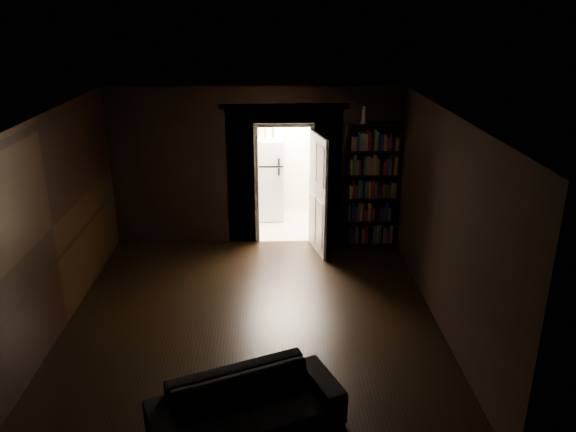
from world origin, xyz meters
name	(u,v)px	position (x,y,z in m)	size (l,w,h in m)	color
ground	(253,320)	(0.00, 0.00, 0.00)	(5.50, 5.50, 0.00)	black
room_walls	(251,179)	(-0.01, 1.07, 1.68)	(5.02, 5.61, 2.84)	black
kitchen_alcove	(283,161)	(0.50, 3.87, 1.21)	(2.20, 1.80, 2.60)	beige
sofa	(246,399)	(0.01, -2.10, 0.37)	(1.91, 0.83, 0.74)	black
bookshelf	(371,186)	(2.00, 2.55, 1.10)	(0.90, 0.32, 2.20)	black
refrigerator	(265,178)	(0.14, 4.03, 0.82)	(0.74, 0.68, 1.65)	white
door	(318,195)	(1.07, 2.32, 1.02)	(0.85, 0.05, 2.05)	silver
figurine	(364,115)	(1.81, 2.49, 2.35)	(0.10, 0.10, 0.29)	white
bottles	(261,131)	(0.09, 3.93, 1.79)	(0.69, 0.09, 0.28)	black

